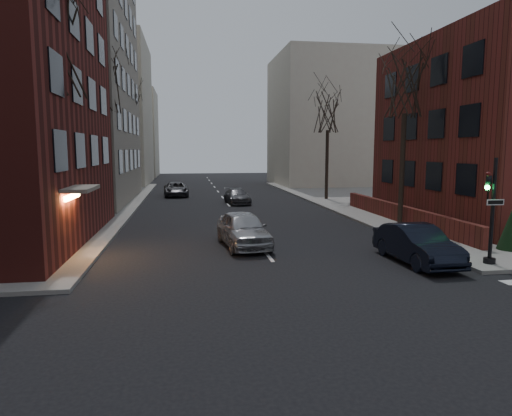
{
  "coord_description": "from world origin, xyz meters",
  "views": [
    {
      "loc": [
        -3.38,
        -6.4,
        4.45
      ],
      "look_at": [
        -0.47,
        12.42,
        2.0
      ],
      "focal_mm": 32.0,
      "sensor_mm": 36.0,
      "label": 1
    }
  ],
  "objects_px": {
    "tree_right_b": "(328,113)",
    "tree_left_b": "(102,82)",
    "tree_left_a": "(49,51)",
    "parked_sedan": "(417,244)",
    "tree_right_a": "(405,85)",
    "car_lane_far": "(176,189)",
    "streetlamp_near": "(103,153)",
    "evergreen_shrub": "(512,228)",
    "streetlamp_far": "(138,152)",
    "car_lane_gray": "(237,196)",
    "car_lane_silver": "(243,229)",
    "tree_left_c": "(128,112)",
    "traffic_signal": "(491,218)"
  },
  "relations": [
    {
      "from": "car_lane_far",
      "to": "streetlamp_far",
      "type": "bearing_deg",
      "value": 129.22
    },
    {
      "from": "tree_left_b",
      "to": "evergreen_shrub",
      "type": "xyz_separation_m",
      "value": [
        19.3,
        -14.95,
        -7.8
      ]
    },
    {
      "from": "traffic_signal",
      "to": "car_lane_gray",
      "type": "bearing_deg",
      "value": 108.1
    },
    {
      "from": "tree_left_a",
      "to": "tree_right_a",
      "type": "height_order",
      "value": "tree_left_a"
    },
    {
      "from": "streetlamp_near",
      "to": "parked_sedan",
      "type": "height_order",
      "value": "streetlamp_near"
    },
    {
      "from": "streetlamp_near",
      "to": "evergreen_shrub",
      "type": "relative_size",
      "value": 3.27
    },
    {
      "from": "streetlamp_far",
      "to": "car_lane_far",
      "type": "relative_size",
      "value": 1.3
    },
    {
      "from": "streetlamp_far",
      "to": "parked_sedan",
      "type": "relative_size",
      "value": 1.37
    },
    {
      "from": "tree_right_a",
      "to": "tree_right_b",
      "type": "relative_size",
      "value": 1.06
    },
    {
      "from": "parked_sedan",
      "to": "car_lane_silver",
      "type": "xyz_separation_m",
      "value": [
        -6.35,
        4.16,
        0.06
      ]
    },
    {
      "from": "tree_left_a",
      "to": "parked_sedan",
      "type": "xyz_separation_m",
      "value": [
        14.35,
        -4.0,
        -7.72
      ]
    },
    {
      "from": "tree_left_c",
      "to": "evergreen_shrub",
      "type": "distance_m",
      "value": 35.48
    },
    {
      "from": "evergreen_shrub",
      "to": "tree_left_b",
      "type": "bearing_deg",
      "value": 142.23
    },
    {
      "from": "car_lane_far",
      "to": "streetlamp_near",
      "type": "bearing_deg",
      "value": -107.23
    },
    {
      "from": "tree_right_b",
      "to": "car_lane_silver",
      "type": "distance_m",
      "value": 21.37
    },
    {
      "from": "streetlamp_near",
      "to": "evergreen_shrub",
      "type": "xyz_separation_m",
      "value": [
        18.7,
        -10.95,
        -3.13
      ]
    },
    {
      "from": "tree_right_a",
      "to": "streetlamp_far",
      "type": "bearing_deg",
      "value": 125.31
    },
    {
      "from": "tree_right_b",
      "to": "evergreen_shrub",
      "type": "relative_size",
      "value": 4.77
    },
    {
      "from": "tree_left_a",
      "to": "car_lane_gray",
      "type": "bearing_deg",
      "value": 60.3
    },
    {
      "from": "tree_left_b",
      "to": "car_lane_gray",
      "type": "bearing_deg",
      "value": 26.72
    },
    {
      "from": "evergreen_shrub",
      "to": "car_lane_gray",
      "type": "bearing_deg",
      "value": 116.12
    },
    {
      "from": "tree_left_a",
      "to": "tree_left_b",
      "type": "xyz_separation_m",
      "value": [
        0.0,
        12.0,
        0.44
      ]
    },
    {
      "from": "car_lane_far",
      "to": "evergreen_shrub",
      "type": "xyz_separation_m",
      "value": [
        14.82,
        -26.75,
        0.44
      ]
    },
    {
      "from": "tree_left_a",
      "to": "parked_sedan",
      "type": "height_order",
      "value": "tree_left_a"
    },
    {
      "from": "parked_sedan",
      "to": "tree_left_c",
      "type": "bearing_deg",
      "value": 113.2
    },
    {
      "from": "tree_left_b",
      "to": "tree_right_a",
      "type": "distance_m",
      "value": 19.35
    },
    {
      "from": "car_lane_far",
      "to": "car_lane_silver",
      "type": "bearing_deg",
      "value": -84.96
    },
    {
      "from": "parked_sedan",
      "to": "tree_right_a",
      "type": "bearing_deg",
      "value": 65.51
    },
    {
      "from": "traffic_signal",
      "to": "tree_left_b",
      "type": "bearing_deg",
      "value": 134.54
    },
    {
      "from": "tree_left_a",
      "to": "car_lane_far",
      "type": "relative_size",
      "value": 2.13
    },
    {
      "from": "evergreen_shrub",
      "to": "car_lane_far",
      "type": "bearing_deg",
      "value": 119.0
    },
    {
      "from": "tree_right_b",
      "to": "tree_left_b",
      "type": "bearing_deg",
      "value": -161.18
    },
    {
      "from": "streetlamp_far",
      "to": "parked_sedan",
      "type": "bearing_deg",
      "value": -66.75
    },
    {
      "from": "tree_right_b",
      "to": "car_lane_gray",
      "type": "relative_size",
      "value": 2.17
    },
    {
      "from": "streetlamp_far",
      "to": "tree_right_a",
      "type": "bearing_deg",
      "value": -54.69
    },
    {
      "from": "parked_sedan",
      "to": "car_lane_silver",
      "type": "height_order",
      "value": "car_lane_silver"
    },
    {
      "from": "parked_sedan",
      "to": "car_lane_gray",
      "type": "distance_m",
      "value": 21.37
    },
    {
      "from": "tree_left_a",
      "to": "evergreen_shrub",
      "type": "height_order",
      "value": "tree_left_a"
    },
    {
      "from": "tree_left_a",
      "to": "tree_right_b",
      "type": "bearing_deg",
      "value": 45.64
    },
    {
      "from": "tree_right_a",
      "to": "car_lane_far",
      "type": "relative_size",
      "value": 2.02
    },
    {
      "from": "tree_left_b",
      "to": "tree_right_a",
      "type": "bearing_deg",
      "value": -24.44
    },
    {
      "from": "tree_left_b",
      "to": "tree_left_c",
      "type": "relative_size",
      "value": 1.11
    },
    {
      "from": "tree_right_b",
      "to": "streetlamp_far",
      "type": "bearing_deg",
      "value": 149.53
    },
    {
      "from": "tree_right_a",
      "to": "streetlamp_near",
      "type": "relative_size",
      "value": 1.55
    },
    {
      "from": "tree_left_b",
      "to": "streetlamp_far",
      "type": "xyz_separation_m",
      "value": [
        0.6,
        16.0,
        -4.68
      ]
    },
    {
      "from": "tree_left_b",
      "to": "tree_right_b",
      "type": "height_order",
      "value": "tree_left_b"
    },
    {
      "from": "tree_left_b",
      "to": "tree_right_a",
      "type": "relative_size",
      "value": 1.11
    },
    {
      "from": "streetlamp_near",
      "to": "tree_right_a",
      "type": "bearing_deg",
      "value": -13.24
    },
    {
      "from": "tree_left_b",
      "to": "streetlamp_far",
      "type": "distance_m",
      "value": 16.68
    },
    {
      "from": "streetlamp_far",
      "to": "evergreen_shrub",
      "type": "xyz_separation_m",
      "value": [
        18.7,
        -30.95,
        -3.13
      ]
    }
  ]
}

